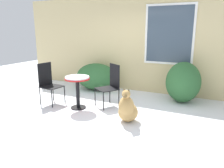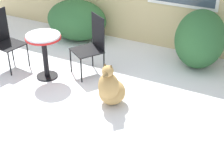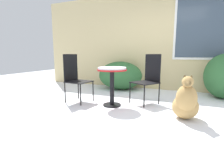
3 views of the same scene
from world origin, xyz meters
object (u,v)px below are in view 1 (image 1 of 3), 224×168
at_px(patio_table, 77,84).
at_px(dog, 127,109).
at_px(patio_chair_far_side, 49,82).
at_px(patio_chair_near_table, 110,84).

height_order(patio_table, dog, patio_table).
distance_m(patio_chair_far_side, dog, 2.32).
xyz_separation_m(patio_chair_near_table, dog, (0.77, -0.76, -0.28)).
distance_m(patio_table, dog, 1.47).
xyz_separation_m(patio_table, patio_chair_far_side, (-0.89, -0.00, -0.06)).
bearing_deg(patio_table, patio_chair_near_table, 38.59).
bearing_deg(patio_chair_far_side, patio_chair_near_table, -64.68).
bearing_deg(patio_table, patio_chair_far_side, -179.89).
bearing_deg(dog, patio_chair_near_table, 131.97).
height_order(patio_chair_near_table, patio_chair_far_side, same).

